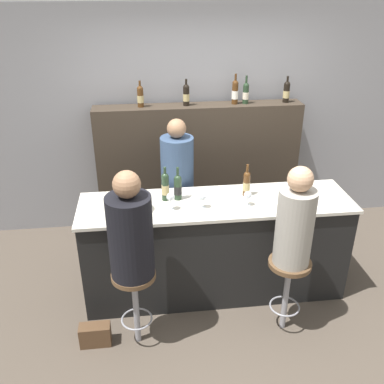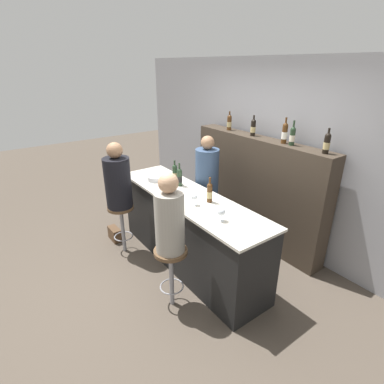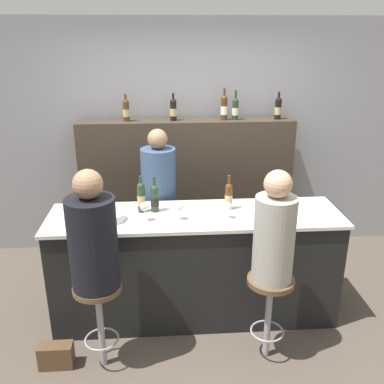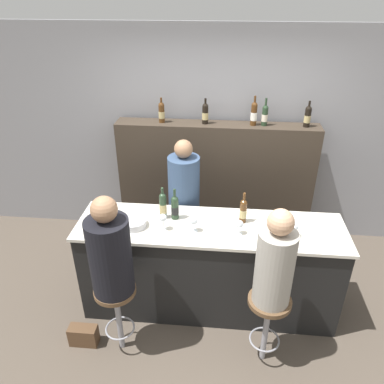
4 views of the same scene
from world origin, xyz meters
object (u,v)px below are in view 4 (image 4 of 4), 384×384
metal_bowl (134,223)px  bar_stool_right (268,313)px  wine_glass_2 (240,225)px  guest_seated_left (110,252)px  wine_bottle_backbar_0 (162,112)px  wine_bottle_backbar_2 (254,113)px  handbag (84,335)px  wine_bottle_counter_1 (175,207)px  bartender (184,215)px  wine_bottle_counter_0 (163,205)px  wine_bottle_counter_2 (243,211)px  wine_bottle_backbar_1 (205,113)px  wine_bottle_backbar_4 (308,116)px  wine_bottle_backbar_3 (265,115)px  wine_glass_0 (163,218)px  wine_glass_1 (194,221)px  wine_glass_3 (294,227)px  guest_seated_right (275,263)px  bar_stool_left (117,302)px

metal_bowl → bar_stool_right: 1.41m
wine_glass_2 → guest_seated_left: guest_seated_left is taller
wine_bottle_backbar_0 → bar_stool_right: wine_bottle_backbar_0 is taller
wine_bottle_backbar_2 → handbag: 2.85m
wine_bottle_counter_1 → wine_bottle_backbar_0: wine_bottle_backbar_0 is taller
wine_bottle_backbar_2 → bartender: 1.36m
wine_bottle_backbar_2 → wine_bottle_counter_0: bearing=-127.4°
bartender → wine_bottle_counter_2: bearing=-36.1°
wine_bottle_backbar_1 → wine_bottle_backbar_2: size_ratio=0.87×
wine_bottle_backbar_4 → wine_bottle_backbar_1: bearing=180.0°
guest_seated_left → handbag: 1.06m
wine_glass_2 → wine_bottle_backbar_3: bearing=78.7°
wine_glass_0 → wine_glass_2: bearing=0.0°
wine_bottle_counter_1 → handbag: 1.46m
wine_bottle_backbar_4 → wine_bottle_counter_1: bearing=-139.9°
wine_bottle_counter_1 → wine_bottle_backbar_4: size_ratio=1.09×
wine_glass_1 → wine_glass_3: bearing=0.0°
metal_bowl → guest_seated_right: 1.33m
wine_bottle_counter_0 → bar_stool_right: (0.97, -0.69, -0.58)m
wine_bottle_backbar_0 → wine_bottle_backbar_3: size_ratio=0.92×
wine_glass_2 → handbag: (-1.38, -0.50, -0.99)m
wine_bottle_backbar_2 → bar_stool_right: 2.14m
wine_bottle_backbar_1 → bar_stool_right: wine_bottle_backbar_1 is taller
wine_bottle_backbar_0 → wine_bottle_backbar_3: 1.15m
wine_bottle_counter_2 → wine_glass_1: size_ratio=2.05×
wine_bottle_counter_0 → wine_bottle_backbar_4: (1.44, 1.12, 0.55)m
wine_bottle_backbar_3 → wine_bottle_counter_2: bearing=-101.5°
wine_bottle_backbar_0 → wine_bottle_backbar_4: size_ratio=0.98×
wine_bottle_counter_1 → wine_glass_2: bearing=-17.9°
wine_bottle_backbar_4 → wine_glass_3: wine_bottle_backbar_4 is taller
wine_bottle_backbar_2 → bar_stool_right: size_ratio=0.46×
handbag → wine_glass_0: bearing=35.3°
wine_bottle_counter_0 → wine_glass_2: (0.71, -0.19, -0.04)m
wine_bottle_backbar_1 → bar_stool_right: bearing=-70.0°
wine_glass_0 → bartender: size_ratio=0.10×
wine_bottle_counter_1 → wine_bottle_backbar_3: 1.52m
wine_bottle_backbar_3 → wine_bottle_backbar_0: bearing=-180.0°
wine_bottle_backbar_3 → bar_stool_right: size_ratio=0.43×
wine_bottle_backbar_4 → handbag: bearing=-139.4°
wine_glass_2 → wine_bottle_backbar_4: bearing=61.1°
wine_glass_1 → wine_glass_2: bearing=0.0°
wine_bottle_backbar_1 → bar_stool_left: 2.22m
wine_bottle_backbar_1 → wine_bottle_backbar_3: wine_bottle_backbar_3 is taller
handbag → wine_bottle_backbar_3: bearing=47.7°
wine_bottle_backbar_0 → metal_bowl: (-0.07, -1.28, -0.65)m
bartender → wine_bottle_backbar_1: bearing=76.0°
wine_bottle_backbar_0 → wine_glass_2: bearing=-55.8°
wine_bottle_backbar_1 → bar_stool_left: bearing=-109.1°
wine_bottle_counter_0 → wine_glass_1: 0.36m
wine_bottle_backbar_2 → wine_bottle_backbar_4: 0.58m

